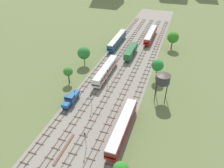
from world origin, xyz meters
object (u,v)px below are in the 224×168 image
object	(u,v)px
signal_post_near	(85,138)
diesel_railcar_left_mid	(106,70)
diesel_railcar_centre_right_nearest	(122,126)
shunter_loco_far_left_near	(71,98)
signal_post_mid	(108,75)
passenger_coach_far_left_far	(117,40)
water_tower	(163,79)
passenger_coach_centre_farther	(151,34)
freight_boxcar_centre_left_midfar	(131,51)
signal_post_nearest	(91,99)

from	to	relation	value
signal_post_near	diesel_railcar_left_mid	bearing A→B (deg)	102.05
diesel_railcar_centre_right_nearest	shunter_loco_far_left_near	size ratio (longest dim) A/B	2.42
diesel_railcar_left_mid	signal_post_mid	distance (m)	5.02
diesel_railcar_left_mid	passenger_coach_far_left_far	xyz separation A→B (m)	(-4.73, 29.19, 0.02)
diesel_railcar_centre_right_nearest	passenger_coach_far_left_far	bearing A→B (deg)	109.03
water_tower	signal_post_mid	bearing A→B (deg)	170.41
diesel_railcar_left_mid	water_tower	world-z (taller)	water_tower
passenger_coach_centre_farther	water_tower	bearing A→B (deg)	-76.02
freight_boxcar_centre_left_midfar	diesel_railcar_centre_right_nearest	bearing A→B (deg)	-78.12
diesel_railcar_left_mid	freight_boxcar_centre_left_midfar	size ratio (longest dim) A/B	1.46
passenger_coach_centre_farther	signal_post_near	distance (m)	74.63
water_tower	signal_post_nearest	xyz separation A→B (m)	(-19.27, -11.25, -4.61)
diesel_railcar_centre_right_nearest	freight_boxcar_centre_left_midfar	world-z (taller)	diesel_railcar_centre_right_nearest
diesel_railcar_centre_right_nearest	water_tower	bearing A→B (deg)	67.68
diesel_railcar_left_mid	passenger_coach_far_left_far	world-z (taller)	same
water_tower	signal_post_nearest	size ratio (longest dim) A/B	1.84
passenger_coach_far_left_far	signal_post_near	bearing A→B (deg)	-79.27
water_tower	passenger_coach_centre_farther	bearing A→B (deg)	103.98
shunter_loco_far_left_near	signal_post_nearest	bearing A→B (deg)	-0.10
diesel_railcar_left_mid	water_tower	distance (m)	23.55
shunter_loco_far_left_near	signal_post_near	bearing A→B (deg)	-50.69
passenger_coach_far_left_far	water_tower	bearing A→B (deg)	-54.34
diesel_railcar_left_mid	freight_boxcar_centre_left_midfar	xyz separation A→B (m)	(4.74, 19.28, -0.15)
passenger_coach_centre_farther	signal_post_nearest	bearing A→B (deg)	-96.73
signal_post_nearest	signal_post_mid	xyz separation A→B (m)	(0.00, 14.50, 0.25)
diesel_railcar_left_mid	freight_boxcar_centre_left_midfar	distance (m)	19.85
signal_post_near	shunter_loco_far_left_near	bearing A→B (deg)	129.31
signal_post_near	signal_post_mid	world-z (taller)	signal_post_mid
freight_boxcar_centre_left_midfar	signal_post_mid	size ratio (longest dim) A/B	2.44
diesel_railcar_centre_right_nearest	passenger_coach_centre_farther	size ratio (longest dim) A/B	0.93
freight_boxcar_centre_left_midfar	signal_post_near	size ratio (longest dim) A/B	2.52
diesel_railcar_centre_right_nearest	signal_post_near	size ratio (longest dim) A/B	3.69
water_tower	freight_boxcar_centre_left_midfar	bearing A→B (deg)	122.20
diesel_railcar_left_mid	passenger_coach_far_left_far	distance (m)	29.57
diesel_railcar_left_mid	signal_post_mid	world-z (taller)	signal_post_mid
diesel_railcar_left_mid	water_tower	size ratio (longest dim) A/B	2.10
shunter_loco_far_left_near	water_tower	bearing A→B (deg)	23.07
shunter_loco_far_left_near	passenger_coach_centre_farther	world-z (taller)	passenger_coach_centre_farther
shunter_loco_far_left_near	signal_post_near	size ratio (longest dim) A/B	1.52
passenger_coach_centre_farther	water_tower	distance (m)	50.68
freight_boxcar_centre_left_midfar	signal_post_nearest	xyz separation A→B (m)	(-2.37, -38.09, 0.92)
signal_post_near	diesel_railcar_centre_right_nearest	bearing A→B (deg)	46.80
signal_post_nearest	diesel_railcar_centre_right_nearest	bearing A→B (deg)	-30.16
water_tower	signal_post_near	size ratio (longest dim) A/B	1.75
freight_boxcar_centre_left_midfar	diesel_railcar_left_mid	bearing A→B (deg)	-103.82
shunter_loco_far_left_near	passenger_coach_centre_farther	size ratio (longest dim) A/B	0.38
passenger_coach_centre_farther	signal_post_mid	xyz separation A→B (m)	(-7.10, -45.65, 1.00)
passenger_coach_far_left_far	freight_boxcar_centre_left_midfar	bearing A→B (deg)	-46.31
diesel_railcar_centre_right_nearest	passenger_coach_far_left_far	size ratio (longest dim) A/B	0.93
shunter_loco_far_left_near	passenger_coach_far_left_far	xyz separation A→B (m)	(0.00, 47.99, 0.60)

